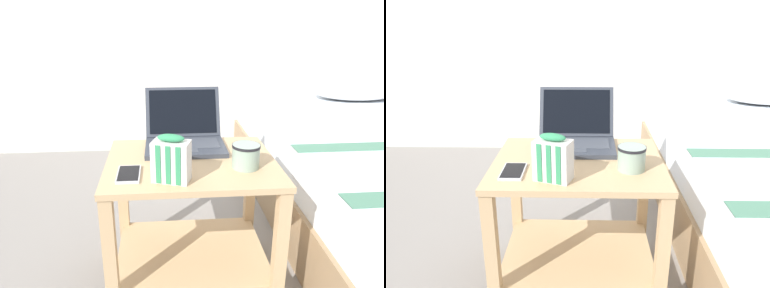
# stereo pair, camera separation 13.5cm
# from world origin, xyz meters

# --- Properties ---
(ground_plane) EXTENTS (8.00, 8.00, 0.00)m
(ground_plane) POSITION_xyz_m (0.00, 0.00, 0.00)
(ground_plane) COLOR gray
(bedside_table) EXTENTS (0.64, 0.52, 0.55)m
(bedside_table) POSITION_xyz_m (0.00, 0.00, 0.35)
(bedside_table) COLOR tan
(bedside_table) RESTS_ON ground_plane
(laptop) EXTENTS (0.32, 0.32, 0.22)m
(laptop) POSITION_xyz_m (-0.01, 0.17, 0.59)
(laptop) COLOR #333842
(laptop) RESTS_ON bedside_table
(mug_front_left) EXTENTS (0.11, 0.12, 0.09)m
(mug_front_left) POSITION_xyz_m (0.19, -0.08, 0.60)
(mug_front_left) COLOR #8CA593
(mug_front_left) RESTS_ON bedside_table
(snack_bag) EXTENTS (0.14, 0.11, 0.16)m
(snack_bag) POSITION_xyz_m (-0.08, -0.17, 0.62)
(snack_bag) COLOR silver
(snack_bag) RESTS_ON bedside_table
(cell_phone) EXTENTS (0.08, 0.14, 0.01)m
(cell_phone) POSITION_xyz_m (-0.22, -0.12, 0.55)
(cell_phone) COLOR #B7BABC
(cell_phone) RESTS_ON bedside_table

